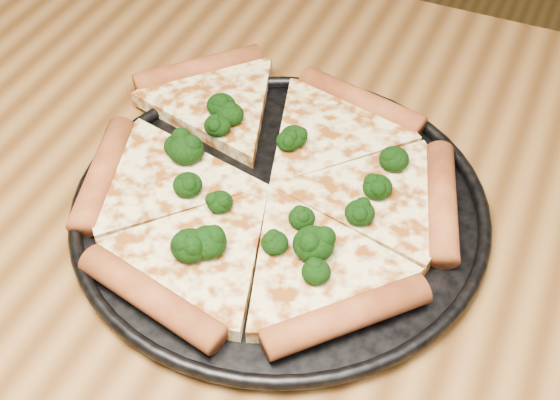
% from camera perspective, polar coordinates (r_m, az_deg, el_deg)
% --- Properties ---
extents(dining_table, '(1.20, 0.90, 0.75)m').
position_cam_1_polar(dining_table, '(0.67, 2.07, -12.09)').
color(dining_table, brown).
rests_on(dining_table, ground).
extents(pizza_pan, '(0.35, 0.35, 0.02)m').
position_cam_1_polar(pizza_pan, '(0.65, -0.00, -0.51)').
color(pizza_pan, black).
rests_on(pizza_pan, dining_table).
extents(pizza, '(0.36, 0.35, 0.03)m').
position_cam_1_polar(pizza, '(0.66, -1.01, 1.29)').
color(pizza, beige).
rests_on(pizza, pizza_pan).
extents(broccoli_florets, '(0.20, 0.19, 0.02)m').
position_cam_1_polar(broccoli_florets, '(0.64, -1.80, 1.22)').
color(broccoli_florets, black).
rests_on(broccoli_florets, pizza).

